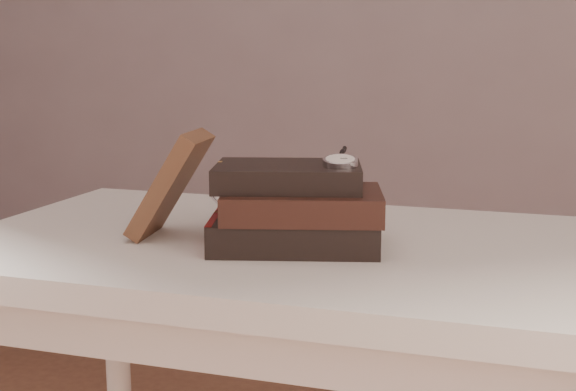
% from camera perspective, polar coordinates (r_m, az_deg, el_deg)
% --- Properties ---
extents(table, '(1.00, 0.60, 0.75)m').
position_cam_1_polar(table, '(1.19, -0.13, -7.49)').
color(table, silver).
rests_on(table, ground).
extents(book_stack, '(0.28, 0.22, 0.12)m').
position_cam_1_polar(book_stack, '(1.11, 0.57, -0.99)').
color(book_stack, black).
rests_on(book_stack, table).
extents(journal, '(0.13, 0.12, 0.16)m').
position_cam_1_polar(journal, '(1.18, -8.75, 0.84)').
color(journal, '#402618').
rests_on(journal, table).
extents(pocket_watch, '(0.06, 0.16, 0.02)m').
position_cam_1_polar(pocket_watch, '(1.09, 3.93, 2.62)').
color(pocket_watch, silver).
rests_on(pocket_watch, book_stack).
extents(eyeglasses, '(0.13, 0.14, 0.05)m').
position_cam_1_polar(eyeglasses, '(1.19, -3.44, 0.41)').
color(eyeglasses, silver).
rests_on(eyeglasses, book_stack).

